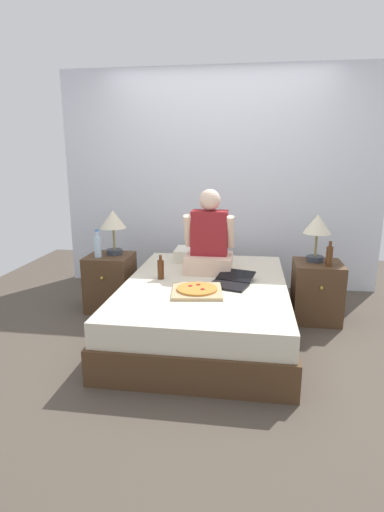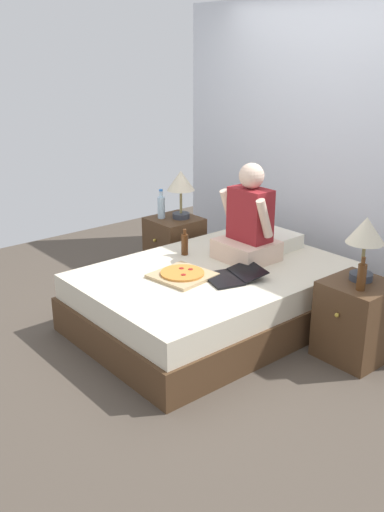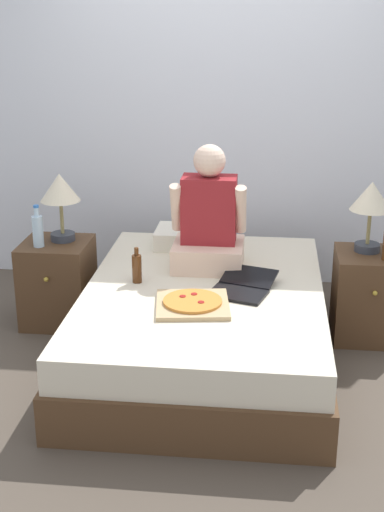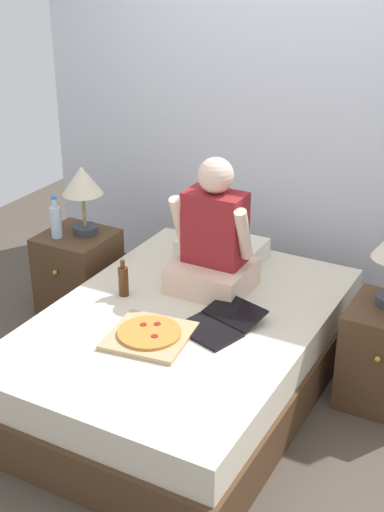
{
  "view_description": "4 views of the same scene",
  "coord_description": "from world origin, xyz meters",
  "px_view_note": "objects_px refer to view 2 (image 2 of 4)",
  "views": [
    {
      "loc": [
        0.36,
        -3.33,
        1.54
      ],
      "look_at": [
        -0.09,
        -0.18,
        0.74
      ],
      "focal_mm": 28.0,
      "sensor_mm": 36.0,
      "label": 1
    },
    {
      "loc": [
        3.03,
        -2.77,
        2.07
      ],
      "look_at": [
        -0.02,
        -0.21,
        0.61
      ],
      "focal_mm": 40.0,
      "sensor_mm": 36.0,
      "label": 2
    },
    {
      "loc": [
        0.36,
        -3.9,
        2.06
      ],
      "look_at": [
        -0.08,
        0.05,
        0.64
      ],
      "focal_mm": 50.0,
      "sensor_mm": 36.0,
      "label": 3
    },
    {
      "loc": [
        1.65,
        -2.93,
        2.4
      ],
      "look_at": [
        0.04,
        0.03,
        0.81
      ],
      "focal_mm": 50.0,
      "sensor_mm": 36.0,
      "label": 4
    }
  ],
  "objects_px": {
    "nightstand_left": "(175,247)",
    "person_seated": "(249,225)",
    "lamp_on_right_nightstand": "(366,235)",
    "beer_bottle": "(362,276)",
    "laptop": "(231,276)",
    "lamp_on_left_nightstand": "(181,184)",
    "bed": "(214,297)",
    "pizza_box": "(182,275)",
    "nightstand_right": "(356,320)",
    "water_bottle": "(161,207)",
    "beer_bottle_on_bed": "(185,244)"
  },
  "relations": [
    {
      "from": "beer_bottle",
      "to": "beer_bottle_on_bed",
      "type": "height_order",
      "value": "beer_bottle"
    },
    {
      "from": "bed",
      "to": "pizza_box",
      "type": "height_order",
      "value": "pizza_box"
    },
    {
      "from": "beer_bottle_on_bed",
      "to": "lamp_on_left_nightstand",
      "type": "bearing_deg",
      "value": 143.47
    },
    {
      "from": "bed",
      "to": "pizza_box",
      "type": "distance_m",
      "value": 0.39
    },
    {
      "from": "nightstand_left",
      "to": "person_seated",
      "type": "height_order",
      "value": "person_seated"
    },
    {
      "from": "water_bottle",
      "to": "nightstand_right",
      "type": "height_order",
      "value": "water_bottle"
    },
    {
      "from": "nightstand_left",
      "to": "person_seated",
      "type": "bearing_deg",
      "value": -2.6
    },
    {
      "from": "lamp_on_right_nightstand",
      "to": "laptop",
      "type": "height_order",
      "value": "lamp_on_right_nightstand"
    },
    {
      "from": "person_seated",
      "to": "beer_bottle_on_bed",
      "type": "bearing_deg",
      "value": -140.66
    },
    {
      "from": "lamp_on_left_nightstand",
      "to": "lamp_on_right_nightstand",
      "type": "xyz_separation_m",
      "value": [
        1.98,
        0.0,
        0.0
      ]
    },
    {
      "from": "beer_bottle_on_bed",
      "to": "beer_bottle",
      "type": "bearing_deg",
      "value": 10.41
    },
    {
      "from": "laptop",
      "to": "pizza_box",
      "type": "distance_m",
      "value": 0.36
    },
    {
      "from": "nightstand_left",
      "to": "pizza_box",
      "type": "relative_size",
      "value": 1.25
    },
    {
      "from": "person_seated",
      "to": "laptop",
      "type": "bearing_deg",
      "value": -60.41
    },
    {
      "from": "bed",
      "to": "lamp_on_right_nightstand",
      "type": "distance_m",
      "value": 1.28
    },
    {
      "from": "lamp_on_left_nightstand",
      "to": "pizza_box",
      "type": "relative_size",
      "value": 1.0
    },
    {
      "from": "person_seated",
      "to": "pizza_box",
      "type": "distance_m",
      "value": 0.71
    },
    {
      "from": "laptop",
      "to": "beer_bottle_on_bed",
      "type": "distance_m",
      "value": 0.64
    },
    {
      "from": "nightstand_left",
      "to": "nightstand_right",
      "type": "height_order",
      "value": "same"
    },
    {
      "from": "nightstand_left",
      "to": "lamp_on_left_nightstand",
      "type": "xyz_separation_m",
      "value": [
        0.04,
        0.05,
        0.61
      ]
    },
    {
      "from": "person_seated",
      "to": "beer_bottle_on_bed",
      "type": "height_order",
      "value": "person_seated"
    },
    {
      "from": "lamp_on_right_nightstand",
      "to": "nightstand_right",
      "type": "bearing_deg",
      "value": -59.07
    },
    {
      "from": "water_bottle",
      "to": "beer_bottle",
      "type": "relative_size",
      "value": 1.2
    },
    {
      "from": "lamp_on_left_nightstand",
      "to": "water_bottle",
      "type": "height_order",
      "value": "lamp_on_left_nightstand"
    },
    {
      "from": "nightstand_right",
      "to": "bed",
      "type": "bearing_deg",
      "value": -158.07
    },
    {
      "from": "lamp_on_left_nightstand",
      "to": "water_bottle",
      "type": "bearing_deg",
      "value": -130.6
    },
    {
      "from": "laptop",
      "to": "water_bottle",
      "type": "bearing_deg",
      "value": 164.83
    },
    {
      "from": "nightstand_left",
      "to": "nightstand_right",
      "type": "bearing_deg",
      "value": 0.0
    },
    {
      "from": "water_bottle",
      "to": "person_seated",
      "type": "distance_m",
      "value": 1.1
    },
    {
      "from": "lamp_on_left_nightstand",
      "to": "laptop",
      "type": "bearing_deg",
      "value": -22.5
    },
    {
      "from": "nightstand_right",
      "to": "beer_bottle",
      "type": "height_order",
      "value": "beer_bottle"
    },
    {
      "from": "nightstand_left",
      "to": "laptop",
      "type": "relative_size",
      "value": 1.16
    },
    {
      "from": "beer_bottle",
      "to": "laptop",
      "type": "bearing_deg",
      "value": -158.12
    },
    {
      "from": "nightstand_left",
      "to": "beer_bottle_on_bed",
      "type": "relative_size",
      "value": 2.57
    },
    {
      "from": "laptop",
      "to": "pizza_box",
      "type": "bearing_deg",
      "value": -135.66
    },
    {
      "from": "water_bottle",
      "to": "beer_bottle_on_bed",
      "type": "distance_m",
      "value": 0.76
    },
    {
      "from": "laptop",
      "to": "pizza_box",
      "type": "relative_size",
      "value": 1.08
    },
    {
      "from": "bed",
      "to": "nightstand_right",
      "type": "distance_m",
      "value": 1.1
    },
    {
      "from": "lamp_on_right_nightstand",
      "to": "person_seated",
      "type": "height_order",
      "value": "person_seated"
    },
    {
      "from": "lamp_on_right_nightstand",
      "to": "beer_bottle",
      "type": "bearing_deg",
      "value": -56.31
    },
    {
      "from": "beer_bottle",
      "to": "bed",
      "type": "bearing_deg",
      "value": -164.07
    },
    {
      "from": "bed",
      "to": "water_bottle",
      "type": "relative_size",
      "value": 7.49
    },
    {
      "from": "beer_bottle",
      "to": "person_seated",
      "type": "distance_m",
      "value": 1.1
    },
    {
      "from": "beer_bottle",
      "to": "person_seated",
      "type": "height_order",
      "value": "person_seated"
    },
    {
      "from": "bed",
      "to": "nightstand_right",
      "type": "bearing_deg",
      "value": 21.93
    },
    {
      "from": "water_bottle",
      "to": "laptop",
      "type": "relative_size",
      "value": 0.56
    },
    {
      "from": "nightstand_left",
      "to": "laptop",
      "type": "height_order",
      "value": "nightstand_left"
    },
    {
      "from": "water_bottle",
      "to": "bed",
      "type": "bearing_deg",
      "value": -16.27
    },
    {
      "from": "water_bottle",
      "to": "person_seated",
      "type": "relative_size",
      "value": 0.35
    },
    {
      "from": "laptop",
      "to": "beer_bottle_on_bed",
      "type": "xyz_separation_m",
      "value": [
        -0.63,
        0.07,
        0.07
      ]
    }
  ]
}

